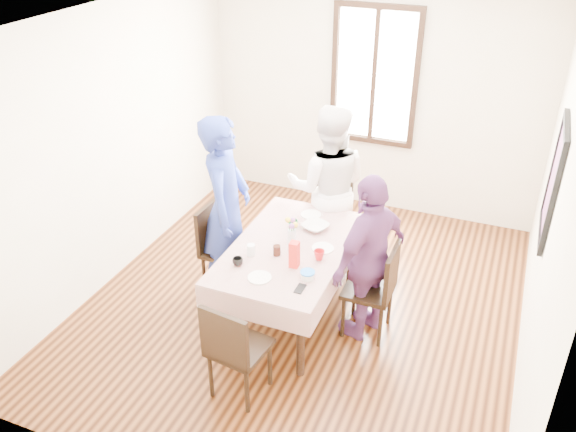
# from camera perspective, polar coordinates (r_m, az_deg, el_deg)

# --- Properties ---
(ground) EXTENTS (4.50, 4.50, 0.00)m
(ground) POSITION_cam_1_polar(r_m,az_deg,el_deg) (5.96, 1.53, -8.15)
(ground) COLOR black
(ground) RESTS_ON ground
(back_wall) EXTENTS (4.00, 0.00, 4.00)m
(back_wall) POSITION_cam_1_polar(r_m,az_deg,el_deg) (7.24, 8.11, 10.80)
(back_wall) COLOR beige
(back_wall) RESTS_ON ground
(right_wall) EXTENTS (0.00, 4.50, 4.50)m
(right_wall) POSITION_cam_1_polar(r_m,az_deg,el_deg) (5.00, 23.73, -0.47)
(right_wall) COLOR beige
(right_wall) RESTS_ON ground
(window_frame) EXTENTS (1.02, 0.06, 1.62)m
(window_frame) POSITION_cam_1_polar(r_m,az_deg,el_deg) (7.13, 8.24, 13.03)
(window_frame) COLOR black
(window_frame) RESTS_ON back_wall
(window_pane) EXTENTS (0.90, 0.02, 1.50)m
(window_pane) POSITION_cam_1_polar(r_m,az_deg,el_deg) (7.14, 8.26, 13.05)
(window_pane) COLOR white
(window_pane) RESTS_ON back_wall
(art_poster) EXTENTS (0.04, 0.76, 0.96)m
(art_poster) POSITION_cam_1_polar(r_m,az_deg,el_deg) (5.18, 24.02, 3.03)
(art_poster) COLOR red
(art_poster) RESTS_ON right_wall
(dining_table) EXTENTS (0.88, 1.54, 0.75)m
(dining_table) POSITION_cam_1_polar(r_m,az_deg,el_deg) (5.58, 0.19, -6.25)
(dining_table) COLOR black
(dining_table) RESTS_ON ground
(tablecloth) EXTENTS (1.00, 1.66, 0.01)m
(tablecloth) POSITION_cam_1_polar(r_m,az_deg,el_deg) (5.37, 0.20, -2.95)
(tablecloth) COLOR #4E0002
(tablecloth) RESTS_ON dining_table
(chair_left) EXTENTS (0.43, 0.43, 0.91)m
(chair_left) POSITION_cam_1_polar(r_m,az_deg,el_deg) (5.91, -5.89, -3.27)
(chair_left) COLOR black
(chair_left) RESTS_ON ground
(chair_right) EXTENTS (0.42, 0.42, 0.91)m
(chair_right) POSITION_cam_1_polar(r_m,az_deg,el_deg) (5.40, 7.67, -6.94)
(chair_right) COLOR black
(chair_right) RESTS_ON ground
(chair_far) EXTENTS (0.42, 0.42, 0.91)m
(chair_far) POSITION_cam_1_polar(r_m,az_deg,el_deg) (6.38, 3.74, -0.50)
(chair_far) COLOR black
(chair_far) RESTS_ON ground
(chair_near) EXTENTS (0.47, 0.47, 0.91)m
(chair_near) POSITION_cam_1_polar(r_m,az_deg,el_deg) (4.79, -4.65, -12.32)
(chair_near) COLOR black
(chair_near) RESTS_ON ground
(person_left) EXTENTS (0.58, 0.75, 1.85)m
(person_left) POSITION_cam_1_polar(r_m,az_deg,el_deg) (5.66, -5.95, 0.69)
(person_left) COLOR navy
(person_left) RESTS_ON ground
(person_far) EXTENTS (1.00, 0.87, 1.76)m
(person_far) POSITION_cam_1_polar(r_m,az_deg,el_deg) (6.16, 3.81, 2.83)
(person_far) COLOR white
(person_far) RESTS_ON ground
(person_right) EXTENTS (0.71, 1.00, 1.57)m
(person_right) POSITION_cam_1_polar(r_m,az_deg,el_deg) (5.21, 7.70, -3.95)
(person_right) COLOR #653368
(person_right) RESTS_ON ground
(mug_black) EXTENTS (0.11, 0.11, 0.07)m
(mug_black) POSITION_cam_1_polar(r_m,az_deg,el_deg) (5.12, -4.81, -4.35)
(mug_black) COLOR black
(mug_black) RESTS_ON tablecloth
(mug_flag) EXTENTS (0.13, 0.13, 0.09)m
(mug_flag) POSITION_cam_1_polar(r_m,az_deg,el_deg) (5.17, 2.99, -3.73)
(mug_flag) COLOR red
(mug_flag) RESTS_ON tablecloth
(mug_green) EXTENTS (0.09, 0.09, 0.07)m
(mug_green) POSITION_cam_1_polar(r_m,az_deg,el_deg) (5.64, 0.49, -0.71)
(mug_green) COLOR #0C7226
(mug_green) RESTS_ON tablecloth
(serving_bowl) EXTENTS (0.30, 0.30, 0.06)m
(serving_bowl) POSITION_cam_1_polar(r_m,az_deg,el_deg) (5.61, 2.61, -1.01)
(serving_bowl) COLOR white
(serving_bowl) RESTS_ON tablecloth
(juice_carton) EXTENTS (0.08, 0.08, 0.24)m
(juice_carton) POSITION_cam_1_polar(r_m,az_deg,el_deg) (5.04, 0.61, -3.69)
(juice_carton) COLOR red
(juice_carton) RESTS_ON tablecloth
(butter_tub) EXTENTS (0.11, 0.11, 0.06)m
(butter_tub) POSITION_cam_1_polar(r_m,az_deg,el_deg) (4.95, 1.87, -5.68)
(butter_tub) COLOR white
(butter_tub) RESTS_ON tablecloth
(jam_jar) EXTENTS (0.07, 0.07, 0.09)m
(jam_jar) POSITION_cam_1_polar(r_m,az_deg,el_deg) (5.22, -1.07, -3.30)
(jam_jar) COLOR black
(jam_jar) RESTS_ON tablecloth
(drinking_glass) EXTENTS (0.07, 0.07, 0.10)m
(drinking_glass) POSITION_cam_1_polar(r_m,az_deg,el_deg) (5.23, -3.55, -3.24)
(drinking_glass) COLOR silver
(drinking_glass) RESTS_ON tablecloth
(smartphone) EXTENTS (0.07, 0.13, 0.01)m
(smartphone) POSITION_cam_1_polar(r_m,az_deg,el_deg) (4.84, 1.15, -6.93)
(smartphone) COLOR black
(smartphone) RESTS_ON tablecloth
(flower_vase) EXTENTS (0.08, 0.08, 0.15)m
(flower_vase) POSITION_cam_1_polar(r_m,az_deg,el_deg) (5.35, 0.35, -2.04)
(flower_vase) COLOR silver
(flower_vase) RESTS_ON tablecloth
(plate_right) EXTENTS (0.20, 0.20, 0.01)m
(plate_right) POSITION_cam_1_polar(r_m,az_deg,el_deg) (5.34, 3.33, -3.07)
(plate_right) COLOR white
(plate_right) RESTS_ON tablecloth
(plate_far) EXTENTS (0.20, 0.20, 0.01)m
(plate_far) POSITION_cam_1_polar(r_m,az_deg,el_deg) (5.86, 2.19, 0.13)
(plate_far) COLOR white
(plate_far) RESTS_ON tablecloth
(plate_near) EXTENTS (0.20, 0.20, 0.01)m
(plate_near) POSITION_cam_1_polar(r_m,az_deg,el_deg) (4.96, -2.73, -5.88)
(plate_near) COLOR white
(plate_near) RESTS_ON tablecloth
(butter_lid) EXTENTS (0.12, 0.12, 0.01)m
(butter_lid) POSITION_cam_1_polar(r_m,az_deg,el_deg) (4.93, 1.88, -5.37)
(butter_lid) COLOR blue
(butter_lid) RESTS_ON butter_tub
(flower_bunch) EXTENTS (0.09, 0.09, 0.10)m
(flower_bunch) POSITION_cam_1_polar(r_m,az_deg,el_deg) (5.29, 0.36, -0.86)
(flower_bunch) COLOR yellow
(flower_bunch) RESTS_ON flower_vase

